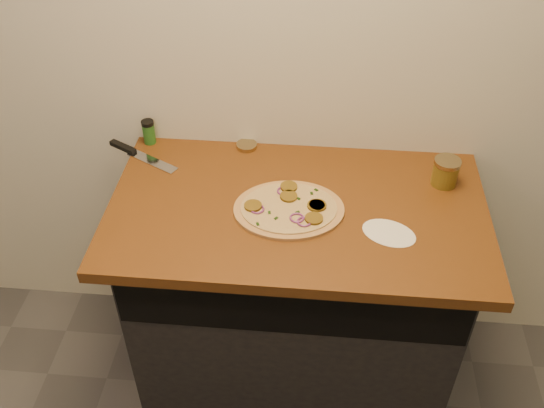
# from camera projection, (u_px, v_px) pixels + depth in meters

# --- Properties ---
(cabinet) EXTENTS (1.10, 0.60, 0.86)m
(cabinet) POSITION_uv_depth(u_px,v_px,m) (295.00, 296.00, 2.25)
(cabinet) COLOR black
(cabinet) RESTS_ON ground
(countertop) EXTENTS (1.20, 0.70, 0.04)m
(countertop) POSITION_uv_depth(u_px,v_px,m) (297.00, 210.00, 1.93)
(countertop) COLOR brown
(countertop) RESTS_ON cabinet
(pizza) EXTENTS (0.38, 0.38, 0.02)m
(pizza) POSITION_uv_depth(u_px,v_px,m) (289.00, 208.00, 1.89)
(pizza) COLOR tan
(pizza) RESTS_ON countertop
(chefs_knife) EXTENTS (0.28, 0.17, 0.02)m
(chefs_knife) POSITION_uv_depth(u_px,v_px,m) (137.00, 154.00, 2.12)
(chefs_knife) COLOR #B7BAC1
(chefs_knife) RESTS_ON countertop
(mason_jar_lid) EXTENTS (0.09, 0.09, 0.02)m
(mason_jar_lid) POSITION_uv_depth(u_px,v_px,m) (247.00, 146.00, 2.15)
(mason_jar_lid) COLOR #9D895B
(mason_jar_lid) RESTS_ON countertop
(salsa_jar) EXTENTS (0.09, 0.09, 0.09)m
(salsa_jar) POSITION_uv_depth(u_px,v_px,m) (446.00, 172.00, 1.97)
(salsa_jar) COLOR maroon
(salsa_jar) RESTS_ON countertop
(spice_shaker) EXTENTS (0.04, 0.04, 0.09)m
(spice_shaker) POSITION_uv_depth(u_px,v_px,m) (149.00, 132.00, 2.15)
(spice_shaker) COLOR #245E1D
(spice_shaker) RESTS_ON countertop
(flour_spill) EXTENTS (0.21, 0.21, 0.00)m
(flour_spill) POSITION_uv_depth(u_px,v_px,m) (389.00, 233.00, 1.82)
(flour_spill) COLOR white
(flour_spill) RESTS_ON countertop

